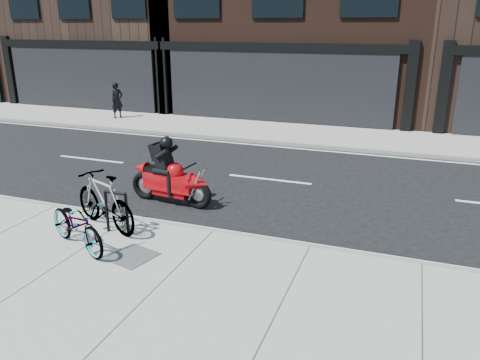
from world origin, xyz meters
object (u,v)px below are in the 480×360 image
at_px(motorcycle, 173,177).
at_px(pedestrian, 117,100).
at_px(utility_grate, 132,256).
at_px(bicycle_rear, 105,201).
at_px(bike_rack, 116,209).
at_px(bicycle_front, 77,224).

height_order(motorcycle, pedestrian, pedestrian).
bearing_deg(utility_grate, motorcycle, 102.96).
bearing_deg(pedestrian, bicycle_rear, -124.01).
bearing_deg(bike_rack, bicycle_rear, 160.18).
height_order(bike_rack, motorcycle, motorcycle).
xyz_separation_m(bike_rack, bicycle_rear, (-0.36, 0.13, 0.07)).
height_order(bicycle_rear, motorcycle, motorcycle).
height_order(bicycle_front, bicycle_rear, bicycle_rear).
bearing_deg(bike_rack, utility_grate, -43.87).
xyz_separation_m(bike_rack, pedestrian, (-7.13, 10.56, 0.27)).
bearing_deg(motorcycle, bike_rack, -88.68).
bearing_deg(bike_rack, motorcycle, 86.20).
xyz_separation_m(bicycle_rear, motorcycle, (0.51, 2.00, -0.05)).
height_order(bicycle_front, utility_grate, bicycle_front).
xyz_separation_m(bicycle_front, pedestrian, (-6.82, 11.37, 0.31)).
xyz_separation_m(bicycle_rear, pedestrian, (-6.77, 10.43, 0.20)).
height_order(bicycle_rear, pedestrian, pedestrian).
relative_size(motorcycle, pedestrian, 1.41).
height_order(bike_rack, pedestrian, pedestrian).
xyz_separation_m(bicycle_front, bicycle_rear, (-0.06, 0.95, 0.11)).
height_order(pedestrian, utility_grate, pedestrian).
relative_size(bicycle_rear, pedestrian, 1.25).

